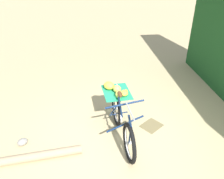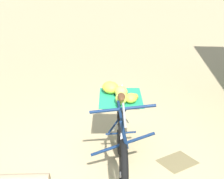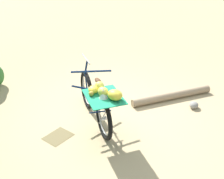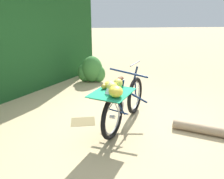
{
  "view_description": "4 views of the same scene",
  "coord_description": "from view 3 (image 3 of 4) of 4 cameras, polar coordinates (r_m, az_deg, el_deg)",
  "views": [
    {
      "loc": [
        2.61,
        2.3,
        3.2
      ],
      "look_at": [
        -0.17,
        -0.62,
        0.85
      ],
      "focal_mm": 36.96,
      "sensor_mm": 36.0,
      "label": 1
    },
    {
      "loc": [
        1.96,
        2.66,
        2.36
      ],
      "look_at": [
        -0.22,
        -0.72,
        0.85
      ],
      "focal_mm": 53.31,
      "sensor_mm": 36.0,
      "label": 2
    },
    {
      "loc": [
        -3.36,
        -3.18,
        3.01
      ],
      "look_at": [
        -0.21,
        -0.7,
        0.93
      ],
      "focal_mm": 47.97,
      "sensor_mm": 36.0,
      "label": 3
    },
    {
      "loc": [
        -0.64,
        -3.63,
        1.88
      ],
      "look_at": [
        -0.26,
        -0.61,
        0.84
      ],
      "focal_mm": 35.06,
      "sensor_mm": 36.0,
      "label": 4
    }
  ],
  "objects": [
    {
      "name": "fallen_log",
      "position": [
        6.23,
        11.34,
        -1.15
      ],
      "size": [
        1.6,
        1.04,
        0.16
      ],
      "primitive_type": "cylinder",
      "rotation": [
        0.0,
        1.57,
        -0.54
      ],
      "color": "#9E8466",
      "rests_on": "ground_plane"
    },
    {
      "name": "ground_plane",
      "position": [
        5.52,
        -4.4,
        -5.64
      ],
      "size": [
        60.0,
        60.0,
        0.0
      ],
      "primitive_type": "plane",
      "color": "tan"
    },
    {
      "name": "bicycle",
      "position": [
        5.1,
        -2.9,
        -2.01
      ],
      "size": [
        1.21,
        1.66,
        1.03
      ],
      "rotation": [
        0.0,
        0.0,
        1.01
      ],
      "color": "black",
      "rests_on": "ground_plane"
    },
    {
      "name": "leaf_litter_patch",
      "position": [
        5.14,
        -10.24,
        -8.82
      ],
      "size": [
        0.44,
        0.36,
        0.01
      ],
      "primitive_type": "cube",
      "color": "olive",
      "rests_on": "ground_plane"
    },
    {
      "name": "path_stone",
      "position": [
        6.02,
        15.34,
        -2.87
      ],
      "size": [
        0.2,
        0.17,
        0.12
      ],
      "primitive_type": "ellipsoid",
      "color": "gray",
      "rests_on": "ground_plane"
    }
  ]
}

